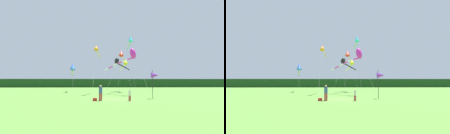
{
  "view_description": "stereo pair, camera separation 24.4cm",
  "coord_description": "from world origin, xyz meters",
  "views": [
    {
      "loc": [
        -0.96,
        -20.22,
        2.03
      ],
      "look_at": [
        0.0,
        6.0,
        4.35
      ],
      "focal_mm": 27.14,
      "sensor_mm": 36.0,
      "label": 1
    },
    {
      "loc": [
        -0.72,
        -20.23,
        2.03
      ],
      "look_at": [
        0.0,
        6.0,
        4.35
      ],
      "focal_mm": 27.14,
      "sensor_mm": 36.0,
      "label": 2
    }
  ],
  "objects": [
    {
      "name": "ground_plane",
      "position": [
        0.0,
        0.0,
        0.0
      ],
      "size": [
        120.0,
        120.0,
        0.0
      ],
      "primitive_type": "plane",
      "color": "#5B9338"
    },
    {
      "name": "distant_treeline",
      "position": [
        0.0,
        45.0,
        1.58
      ],
      "size": [
        108.0,
        3.66,
        3.15
      ],
      "primitive_type": "cube",
      "color": "#193D19",
      "rests_on": "ground"
    },
    {
      "name": "person_adult",
      "position": [
        -1.53,
        -1.71,
        0.95
      ],
      "size": [
        0.37,
        0.37,
        1.7
      ],
      "color": "#B23338",
      "rests_on": "ground"
    },
    {
      "name": "person_child",
      "position": [
        1.6,
        -2.01,
        0.67
      ],
      "size": [
        0.26,
        0.26,
        1.2
      ],
      "color": "#B23338",
      "rests_on": "ground"
    },
    {
      "name": "cooler_box",
      "position": [
        -2.13,
        -1.79,
        0.15
      ],
      "size": [
        0.44,
        0.35,
        0.3
      ],
      "primitive_type": "cube",
      "color": "red",
      "rests_on": "ground"
    },
    {
      "name": "banner_flag_pole",
      "position": [
        5.17,
        0.62,
        2.82
      ],
      "size": [
        0.9,
        0.7,
        3.48
      ],
      "color": "black",
      "rests_on": "ground"
    },
    {
      "name": "kite_magenta",
      "position": [
        2.9,
        6.21,
        6.23
      ],
      "size": [
        6.72,
        6.66,
        7.44
      ],
      "color": "#B2B2B2",
      "rests_on": "ground"
    },
    {
      "name": "kite_yellow",
      "position": [
        2.87,
        13.9,
        5.88
      ],
      "size": [
        1.63,
        9.05,
        6.79
      ],
      "color": "#B2B2B2",
      "rests_on": "ground"
    },
    {
      "name": "kite_blue",
      "position": [
        -7.69,
        14.13,
        4.95
      ],
      "size": [
        1.99,
        7.38,
        5.88
      ],
      "color": "#B2B2B2",
      "rests_on": "ground"
    },
    {
      "name": "kite_red",
      "position": [
        2.43,
        16.09,
        8.18
      ],
      "size": [
        2.21,
        6.66,
        9.08
      ],
      "color": "#B2B2B2",
      "rests_on": "ground"
    },
    {
      "name": "kite_black",
      "position": [
        1.32,
        11.32,
        5.78
      ],
      "size": [
        4.86,
        5.13,
        6.63
      ],
      "color": "#B2B2B2",
      "rests_on": "ground"
    },
    {
      "name": "kite_orange",
      "position": [
        -2.51,
        7.89,
        7.54
      ],
      "size": [
        0.94,
        8.19,
        8.3
      ],
      "color": "#B2B2B2",
      "rests_on": "ground"
    },
    {
      "name": "kite_cyan",
      "position": [
        4.29,
        15.42,
        11.15
      ],
      "size": [
        1.05,
        7.05,
        12.08
      ],
      "color": "#B2B2B2",
      "rests_on": "ground"
    }
  ]
}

